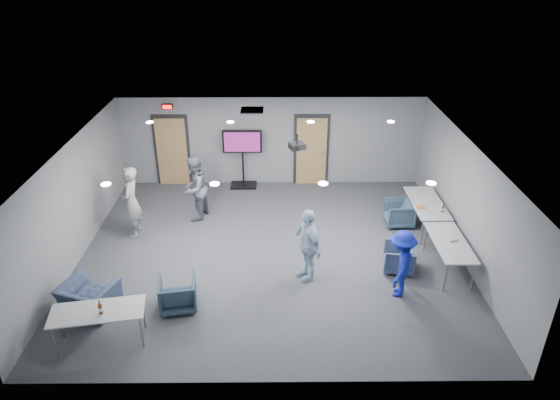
{
  "coord_description": "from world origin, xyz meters",
  "views": [
    {
      "loc": [
        0.13,
        -10.11,
        6.6
      ],
      "look_at": [
        0.22,
        0.44,
        1.2
      ],
      "focal_mm": 32.0,
      "sensor_mm": 36.0,
      "label": 1
    }
  ],
  "objects_px": {
    "table_right_a": "(427,204)",
    "tv_stand": "(243,155)",
    "chair_right_a": "(399,213)",
    "person_d": "(401,264)",
    "table_right_b": "(450,243)",
    "bottle_front": "(100,309)",
    "person_b": "(195,188)",
    "table_front_left": "(98,313)",
    "projector": "(297,146)",
    "bottle_right": "(443,209)",
    "person_a": "(132,202)",
    "person_c": "(308,244)",
    "chair_front_b": "(89,298)",
    "chair_front_a": "(178,293)",
    "chair_right_b": "(399,258)"
  },
  "relations": [
    {
      "from": "table_right_a",
      "to": "bottle_front",
      "type": "distance_m",
      "value": 8.2
    },
    {
      "from": "person_b",
      "to": "tv_stand",
      "type": "bearing_deg",
      "value": 169.01
    },
    {
      "from": "chair_front_b",
      "to": "table_right_b",
      "type": "bearing_deg",
      "value": -150.01
    },
    {
      "from": "person_d",
      "to": "person_a",
      "type": "bearing_deg",
      "value": -89.83
    },
    {
      "from": "projector",
      "to": "chair_front_b",
      "type": "bearing_deg",
      "value": -165.45
    },
    {
      "from": "person_d",
      "to": "chair_front_a",
      "type": "height_order",
      "value": "person_d"
    },
    {
      "from": "person_d",
      "to": "projector",
      "type": "relative_size",
      "value": 3.53
    },
    {
      "from": "person_a",
      "to": "person_c",
      "type": "height_order",
      "value": "person_a"
    },
    {
      "from": "bottle_right",
      "to": "projector",
      "type": "relative_size",
      "value": 0.56
    },
    {
      "from": "chair_front_a",
      "to": "tv_stand",
      "type": "distance_m",
      "value": 5.87
    },
    {
      "from": "person_d",
      "to": "chair_right_a",
      "type": "height_order",
      "value": "person_d"
    },
    {
      "from": "tv_stand",
      "to": "person_c",
      "type": "bearing_deg",
      "value": -70.55
    },
    {
      "from": "bottle_right",
      "to": "projector",
      "type": "height_order",
      "value": "projector"
    },
    {
      "from": "chair_right_b",
      "to": "table_right_b",
      "type": "height_order",
      "value": "table_right_b"
    },
    {
      "from": "bottle_right",
      "to": "tv_stand",
      "type": "relative_size",
      "value": 0.13
    },
    {
      "from": "person_b",
      "to": "table_front_left",
      "type": "distance_m",
      "value": 4.87
    },
    {
      "from": "chair_right_a",
      "to": "person_d",
      "type": "bearing_deg",
      "value": -13.68
    },
    {
      "from": "person_a",
      "to": "chair_front_b",
      "type": "height_order",
      "value": "person_a"
    },
    {
      "from": "bottle_right",
      "to": "tv_stand",
      "type": "bearing_deg",
      "value": 148.88
    },
    {
      "from": "chair_right_b",
      "to": "table_front_left",
      "type": "bearing_deg",
      "value": -58.81
    },
    {
      "from": "chair_right_b",
      "to": "chair_front_b",
      "type": "bearing_deg",
      "value": -67.46
    },
    {
      "from": "table_right_b",
      "to": "bottle_right",
      "type": "height_order",
      "value": "bottle_right"
    },
    {
      "from": "person_c",
      "to": "table_front_left",
      "type": "bearing_deg",
      "value": -87.37
    },
    {
      "from": "person_a",
      "to": "chair_right_a",
      "type": "height_order",
      "value": "person_a"
    },
    {
      "from": "chair_right_b",
      "to": "chair_front_b",
      "type": "relative_size",
      "value": 0.68
    },
    {
      "from": "person_c",
      "to": "chair_right_b",
      "type": "relative_size",
      "value": 2.47
    },
    {
      "from": "person_b",
      "to": "table_right_a",
      "type": "bearing_deg",
      "value": 103.71
    },
    {
      "from": "person_d",
      "to": "chair_front_b",
      "type": "relative_size",
      "value": 1.49
    },
    {
      "from": "chair_right_b",
      "to": "table_right_a",
      "type": "height_order",
      "value": "table_right_a"
    },
    {
      "from": "tv_stand",
      "to": "person_b",
      "type": "bearing_deg",
      "value": -119.93
    },
    {
      "from": "chair_front_a",
      "to": "tv_stand",
      "type": "relative_size",
      "value": 0.42
    },
    {
      "from": "chair_right_a",
      "to": "chair_front_a",
      "type": "bearing_deg",
      "value": -58.55
    },
    {
      "from": "table_right_a",
      "to": "projector",
      "type": "height_order",
      "value": "projector"
    },
    {
      "from": "tv_stand",
      "to": "chair_right_b",
      "type": "bearing_deg",
      "value": -49.85
    },
    {
      "from": "table_right_b",
      "to": "bottle_front",
      "type": "height_order",
      "value": "bottle_front"
    },
    {
      "from": "table_front_left",
      "to": "tv_stand",
      "type": "distance_m",
      "value": 7.12
    },
    {
      "from": "projector",
      "to": "person_a",
      "type": "bearing_deg",
      "value": 159.14
    },
    {
      "from": "chair_front_a",
      "to": "tv_stand",
      "type": "bearing_deg",
      "value": -109.55
    },
    {
      "from": "chair_right_b",
      "to": "projector",
      "type": "xyz_separation_m",
      "value": [
        -2.27,
        1.59,
        2.09
      ]
    },
    {
      "from": "person_a",
      "to": "table_right_a",
      "type": "bearing_deg",
      "value": 92.58
    },
    {
      "from": "person_b",
      "to": "table_front_left",
      "type": "height_order",
      "value": "person_b"
    },
    {
      "from": "projector",
      "to": "table_front_left",
      "type": "bearing_deg",
      "value": -154.64
    },
    {
      "from": "person_c",
      "to": "table_right_a",
      "type": "bearing_deg",
      "value": 99.62
    },
    {
      "from": "person_b",
      "to": "person_c",
      "type": "bearing_deg",
      "value": 65.01
    },
    {
      "from": "person_b",
      "to": "person_c",
      "type": "distance_m",
      "value": 3.93
    },
    {
      "from": "bottle_front",
      "to": "chair_front_b",
      "type": "bearing_deg",
      "value": 122.32
    },
    {
      "from": "chair_front_a",
      "to": "bottle_front",
      "type": "bearing_deg",
      "value": 33.66
    },
    {
      "from": "table_right_a",
      "to": "tv_stand",
      "type": "bearing_deg",
      "value": 62.25
    },
    {
      "from": "person_c",
      "to": "projector",
      "type": "relative_size",
      "value": 3.97
    },
    {
      "from": "chair_front_b",
      "to": "bottle_front",
      "type": "distance_m",
      "value": 1.24
    }
  ]
}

